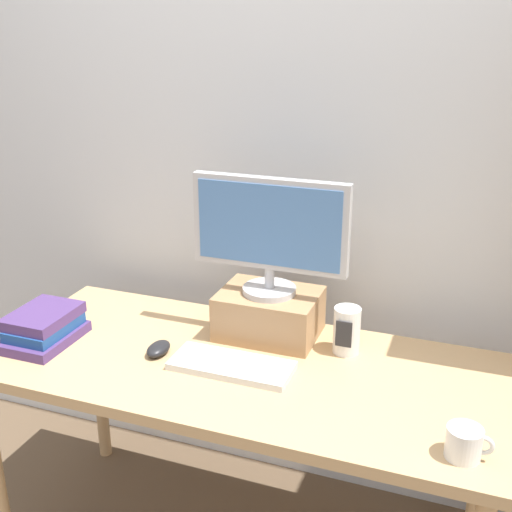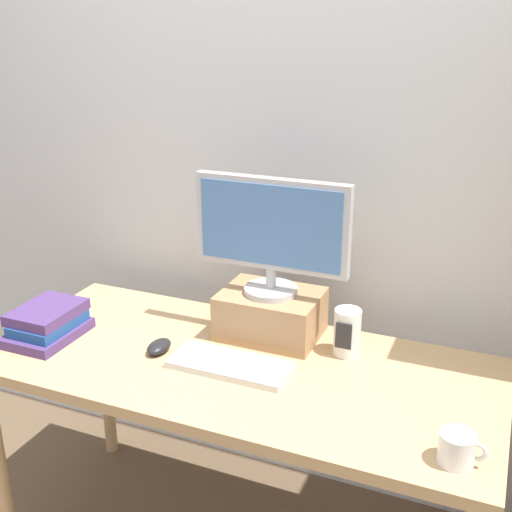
{
  "view_description": "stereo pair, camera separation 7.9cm",
  "coord_description": "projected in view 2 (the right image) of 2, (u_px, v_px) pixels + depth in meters",
  "views": [
    {
      "loc": [
        0.65,
        -1.62,
        1.76
      ],
      "look_at": [
        0.02,
        0.08,
        1.08
      ],
      "focal_mm": 45.0,
      "sensor_mm": 36.0,
      "label": 1
    },
    {
      "loc": [
        0.73,
        -1.59,
        1.76
      ],
      "look_at": [
        0.02,
        0.08,
        1.08
      ],
      "focal_mm": 45.0,
      "sensor_mm": 36.0,
      "label": 2
    }
  ],
  "objects": [
    {
      "name": "keyboard",
      "position": [
        230.0,
        365.0,
        1.95
      ],
      "size": [
        0.37,
        0.15,
        0.02
      ],
      "color": "silver",
      "rests_on": "desk"
    },
    {
      "name": "riser_box",
      "position": [
        271.0,
        314.0,
        2.14
      ],
      "size": [
        0.33,
        0.24,
        0.15
      ],
      "color": "#A87F56",
      "rests_on": "desk"
    },
    {
      "name": "desk_speaker",
      "position": [
        347.0,
        332.0,
        2.01
      ],
      "size": [
        0.09,
        0.09,
        0.15
      ],
      "color": "silver",
      "rests_on": "desk"
    },
    {
      "name": "book_stack",
      "position": [
        48.0,
        323.0,
        2.13
      ],
      "size": [
        0.2,
        0.26,
        0.1
      ],
      "color": "#4C336B",
      "rests_on": "desk"
    },
    {
      "name": "computer_mouse",
      "position": [
        159.0,
        347.0,
        2.04
      ],
      "size": [
        0.06,
        0.1,
        0.04
      ],
      "color": "black",
      "rests_on": "desk"
    },
    {
      "name": "coffee_mug",
      "position": [
        458.0,
        449.0,
        1.52
      ],
      "size": [
        0.11,
        0.09,
        0.08
      ],
      "color": "white",
      "rests_on": "desk"
    },
    {
      "name": "back_wall",
      "position": [
        298.0,
        156.0,
        2.25
      ],
      "size": [
        7.0,
        0.08,
        2.6
      ],
      "color": "silver",
      "rests_on": "ground_plane"
    },
    {
      "name": "desk",
      "position": [
        239.0,
        383.0,
        2.01
      ],
      "size": [
        1.59,
        0.7,
        0.75
      ],
      "color": "tan",
      "rests_on": "ground_plane"
    },
    {
      "name": "computer_monitor",
      "position": [
        271.0,
        231.0,
        2.03
      ],
      "size": [
        0.51,
        0.18,
        0.39
      ],
      "color": "#B7B7BA",
      "rests_on": "riser_box"
    }
  ]
}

